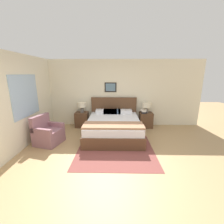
# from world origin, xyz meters

# --- Properties ---
(ground_plane) EXTENTS (16.00, 16.00, 0.00)m
(ground_plane) POSITION_xyz_m (0.00, 0.00, 0.00)
(ground_plane) COLOR tan
(wall_back) EXTENTS (7.17, 0.09, 2.60)m
(wall_back) POSITION_xyz_m (0.00, 2.79, 1.30)
(wall_back) COLOR beige
(wall_back) RESTS_ON ground_plane
(wall_left) EXTENTS (0.08, 5.16, 2.60)m
(wall_left) POSITION_xyz_m (-2.41, 1.37, 1.31)
(wall_left) COLOR beige
(wall_left) RESTS_ON ground_plane
(area_rug_main) EXTENTS (2.10, 1.97, 0.01)m
(area_rug_main) POSITION_xyz_m (0.21, 0.58, 0.00)
(area_rug_main) COLOR brown
(area_rug_main) RESTS_ON ground_plane
(bed) EXTENTS (1.79, 2.16, 1.16)m
(bed) POSITION_xyz_m (0.14, 1.66, 0.32)
(bed) COLOR brown
(bed) RESTS_ON ground_plane
(armchair) EXTENTS (0.82, 0.85, 0.86)m
(armchair) POSITION_xyz_m (-1.83, 1.00, 0.30)
(armchair) COLOR #8E606B
(armchair) RESTS_ON ground_plane
(nightstand_near_window) EXTENTS (0.50, 0.46, 0.59)m
(nightstand_near_window) POSITION_xyz_m (-1.12, 2.49, 0.29)
(nightstand_near_window) COLOR brown
(nightstand_near_window) RESTS_ON ground_plane
(nightstand_by_door) EXTENTS (0.50, 0.46, 0.59)m
(nightstand_by_door) POSITION_xyz_m (1.41, 2.49, 0.29)
(nightstand_by_door) COLOR brown
(nightstand_by_door) RESTS_ON ground_plane
(table_lamp_near_window) EXTENTS (0.32, 0.32, 0.40)m
(table_lamp_near_window) POSITION_xyz_m (-1.10, 2.48, 0.87)
(table_lamp_near_window) COLOR slate
(table_lamp_near_window) RESTS_ON nightstand_near_window
(table_lamp_by_door) EXTENTS (0.32, 0.32, 0.40)m
(table_lamp_by_door) POSITION_xyz_m (1.41, 2.48, 0.87)
(table_lamp_by_door) COLOR slate
(table_lamp_by_door) RESTS_ON nightstand_by_door
(book_thick_bottom) EXTENTS (0.17, 0.28, 0.03)m
(book_thick_bottom) POSITION_xyz_m (1.30, 2.45, 0.61)
(book_thick_bottom) COLOR #232328
(book_thick_bottom) RESTS_ON nightstand_by_door
(book_hardcover_middle) EXTENTS (0.19, 0.28, 0.03)m
(book_hardcover_middle) POSITION_xyz_m (1.30, 2.45, 0.64)
(book_hardcover_middle) COLOR #232328
(book_hardcover_middle) RESTS_ON book_thick_bottom
(book_novel_upper) EXTENTS (0.19, 0.29, 0.04)m
(book_novel_upper) POSITION_xyz_m (1.30, 2.45, 0.67)
(book_novel_upper) COLOR silver
(book_novel_upper) RESTS_ON book_hardcover_middle
(book_slim_near_top) EXTENTS (0.26, 0.29, 0.04)m
(book_slim_near_top) POSITION_xyz_m (1.30, 2.45, 0.71)
(book_slim_near_top) COLOR silver
(book_slim_near_top) RESTS_ON book_novel_upper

